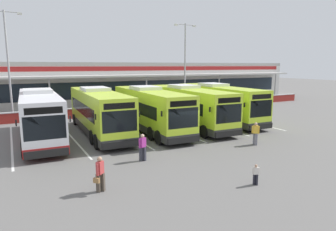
% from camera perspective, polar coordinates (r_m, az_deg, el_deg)
% --- Properties ---
extents(ground_plane, '(200.00, 200.00, 0.00)m').
position_cam_1_polar(ground_plane, '(21.15, 2.02, -5.65)').
color(ground_plane, '#605E5B').
extents(terminal_building, '(70.00, 13.00, 6.00)m').
position_cam_1_polar(terminal_building, '(45.77, -15.28, 6.10)').
color(terminal_building, silver).
rests_on(terminal_building, ground).
extents(red_barrier_wall, '(60.00, 0.40, 1.10)m').
position_cam_1_polar(red_barrier_wall, '(34.09, -10.35, 1.02)').
color(red_barrier_wall, maroon).
rests_on(red_barrier_wall, ground).
extents(coach_bus_leftmost, '(3.28, 12.24, 3.78)m').
position_cam_1_polar(coach_bus_leftmost, '(24.27, -23.54, -0.15)').
color(coach_bus_leftmost, silver).
rests_on(coach_bus_leftmost, ground).
extents(coach_bus_left_centre, '(3.28, 12.24, 3.78)m').
position_cam_1_polar(coach_bus_left_centre, '(24.85, -13.28, 0.61)').
color(coach_bus_left_centre, '#B7DB2D').
rests_on(coach_bus_left_centre, ground).
extents(coach_bus_centre, '(3.28, 12.24, 3.78)m').
position_cam_1_polar(coach_bus_centre, '(25.43, -3.58, 1.06)').
color(coach_bus_centre, '#B7DB2D').
rests_on(coach_bus_centre, ground).
extents(coach_bus_right_centre, '(3.28, 12.24, 3.78)m').
position_cam_1_polar(coach_bus_right_centre, '(27.33, 3.98, 1.65)').
color(coach_bus_right_centre, '#B7DB2D').
rests_on(coach_bus_right_centre, ground).
extents(coach_bus_rightmost, '(3.28, 12.24, 3.78)m').
position_cam_1_polar(coach_bus_rightmost, '(30.23, 9.69, 2.31)').
color(coach_bus_rightmost, '#B7DB2D').
rests_on(coach_bus_rightmost, ground).
extents(bay_stripe_far_west, '(0.14, 13.00, 0.01)m').
position_cam_1_polar(bay_stripe_far_west, '(24.26, -28.00, -4.79)').
color(bay_stripe_far_west, silver).
rests_on(bay_stripe_far_west, ground).
extents(bay_stripe_west, '(0.14, 13.00, 0.01)m').
position_cam_1_polar(bay_stripe_west, '(24.59, -18.17, -3.94)').
color(bay_stripe_west, silver).
rests_on(bay_stripe_west, ground).
extents(bay_stripe_mid_west, '(0.14, 13.00, 0.01)m').
position_cam_1_polar(bay_stripe_mid_west, '(25.61, -8.88, -3.04)').
color(bay_stripe_mid_west, silver).
rests_on(bay_stripe_mid_west, ground).
extents(bay_stripe_centre, '(0.14, 13.00, 0.01)m').
position_cam_1_polar(bay_stripe_centre, '(27.25, -0.52, -2.16)').
color(bay_stripe_centre, silver).
rests_on(bay_stripe_centre, ground).
extents(bay_stripe_mid_east, '(0.14, 13.00, 0.01)m').
position_cam_1_polar(bay_stripe_mid_east, '(29.40, 6.74, -1.35)').
color(bay_stripe_mid_east, silver).
rests_on(bay_stripe_mid_east, ground).
extents(bay_stripe_east, '(0.14, 13.00, 0.01)m').
position_cam_1_polar(bay_stripe_east, '(31.96, 12.93, -0.64)').
color(bay_stripe_east, silver).
rests_on(bay_stripe_east, ground).
extents(pedestrian_with_handbag, '(0.59, 0.55, 1.62)m').
position_cam_1_polar(pedestrian_with_handbag, '(13.64, -13.03, -10.85)').
color(pedestrian_with_handbag, '#4C4238').
rests_on(pedestrian_with_handbag, ground).
extents(pedestrian_in_dark_coat, '(0.53, 0.33, 1.62)m').
position_cam_1_polar(pedestrian_in_dark_coat, '(17.49, -4.94, -5.99)').
color(pedestrian_in_dark_coat, '#33333D').
rests_on(pedestrian_in_dark_coat, ground).
extents(pedestrian_child, '(0.32, 0.25, 1.00)m').
position_cam_1_polar(pedestrian_child, '(14.74, 16.60, -10.75)').
color(pedestrian_child, black).
rests_on(pedestrian_child, ground).
extents(pedestrian_near_bin, '(0.46, 0.44, 1.62)m').
position_cam_1_polar(pedestrian_near_bin, '(21.79, 16.55, -3.23)').
color(pedestrian_near_bin, slate).
rests_on(pedestrian_near_bin, ground).
extents(lamp_post_west, '(3.24, 0.28, 11.00)m').
position_cam_1_polar(lamp_post_west, '(34.48, -28.58, 9.68)').
color(lamp_post_west, '#9E9EA3').
rests_on(lamp_post_west, ground).
extents(lamp_post_centre, '(3.24, 0.28, 11.00)m').
position_cam_1_polar(lamp_post_centre, '(40.02, 3.31, 10.65)').
color(lamp_post_centre, '#9E9EA3').
rests_on(lamp_post_centre, ground).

